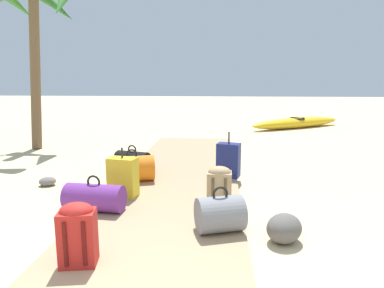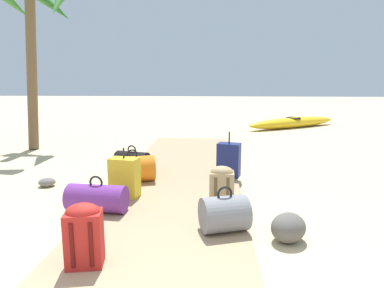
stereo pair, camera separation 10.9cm
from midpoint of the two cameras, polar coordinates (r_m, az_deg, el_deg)
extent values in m
plane|color=#D1BA8C|center=(4.83, -2.63, -8.85)|extent=(60.00, 60.00, 0.00)
cube|color=tan|center=(5.52, -1.67, -5.90)|extent=(1.85, 7.45, 0.08)
cylinder|color=#6B2D84|center=(4.23, -15.19, -8.59)|extent=(0.72, 0.39, 0.32)
torus|color=black|center=(4.17, -15.32, -6.11)|extent=(0.17, 0.04, 0.16)
cylinder|color=orange|center=(5.31, -9.33, -4.08)|extent=(0.74, 0.57, 0.39)
torus|color=black|center=(5.26, -9.40, -1.71)|extent=(0.16, 0.07, 0.16)
cube|color=navy|center=(5.50, 6.65, -2.67)|extent=(0.40, 0.31, 0.54)
cylinder|color=black|center=(5.43, 6.73, 1.06)|extent=(0.02, 0.02, 0.19)
cylinder|color=slate|center=(3.57, 5.56, -11.53)|extent=(0.55, 0.49, 0.37)
torus|color=black|center=(3.50, 5.62, -8.30)|extent=(0.16, 0.07, 0.16)
cube|color=tan|center=(4.30, 5.27, -7.33)|extent=(0.30, 0.23, 0.41)
ellipsoid|color=tan|center=(4.24, 5.32, -4.69)|extent=(0.29, 0.22, 0.15)
cylinder|color=brown|center=(4.19, 4.23, -7.79)|extent=(0.04, 0.04, 0.33)
cylinder|color=brown|center=(4.19, 6.30, -7.83)|extent=(0.04, 0.04, 0.33)
cube|color=red|center=(3.09, -17.42, -14.66)|extent=(0.33, 0.27, 0.47)
ellipsoid|color=red|center=(2.99, -17.67, -10.61)|extent=(0.31, 0.25, 0.15)
cylinder|color=#5B110F|center=(3.01, -19.29, -15.48)|extent=(0.04, 0.04, 0.37)
cylinder|color=#5B110F|center=(2.97, -16.43, -15.60)|extent=(0.04, 0.04, 0.37)
cylinder|color=black|center=(5.95, -9.35, -2.77)|extent=(0.64, 0.47, 0.33)
torus|color=black|center=(5.91, -9.41, -0.93)|extent=(0.16, 0.07, 0.16)
cube|color=gold|center=(4.64, -10.74, -5.42)|extent=(0.41, 0.28, 0.52)
cylinder|color=black|center=(4.56, -10.88, -1.45)|extent=(0.02, 0.02, 0.14)
cylinder|color=brown|center=(8.95, -24.27, 10.84)|extent=(0.23, 0.62, 3.58)
cone|color=#387A33|center=(8.91, -20.33, 21.54)|extent=(0.56, 1.45, 1.14)
cone|color=#387A33|center=(9.56, -21.53, 20.68)|extent=(1.38, 0.88, 1.08)
cone|color=#387A33|center=(9.57, -27.16, 20.32)|extent=(0.79, 1.17, 0.90)
ellipsoid|color=gold|center=(12.23, 17.30, 3.38)|extent=(3.52, 2.59, 0.35)
torus|color=black|center=(12.22, 17.34, 4.11)|extent=(0.68, 0.68, 0.05)
ellipsoid|color=#5B5651|center=(3.66, 15.91, -13.32)|extent=(0.51, 0.52, 0.29)
ellipsoid|color=slate|center=(5.75, -22.38, -5.76)|extent=(0.30, 0.28, 0.13)
camera|label=1|loc=(0.05, 90.54, -0.10)|focal=32.10mm
camera|label=2|loc=(0.05, -89.46, 0.10)|focal=32.10mm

